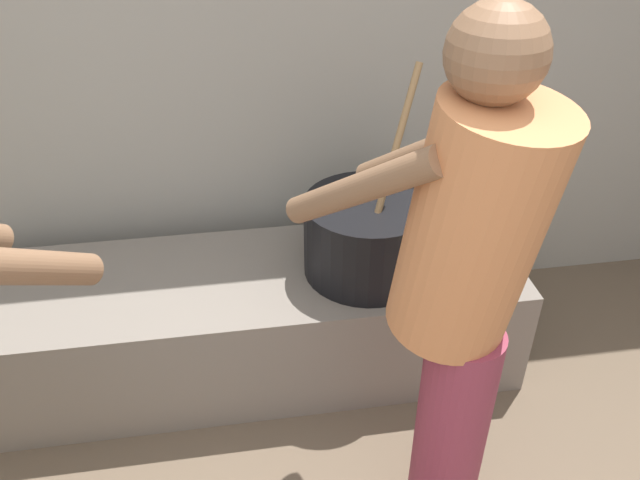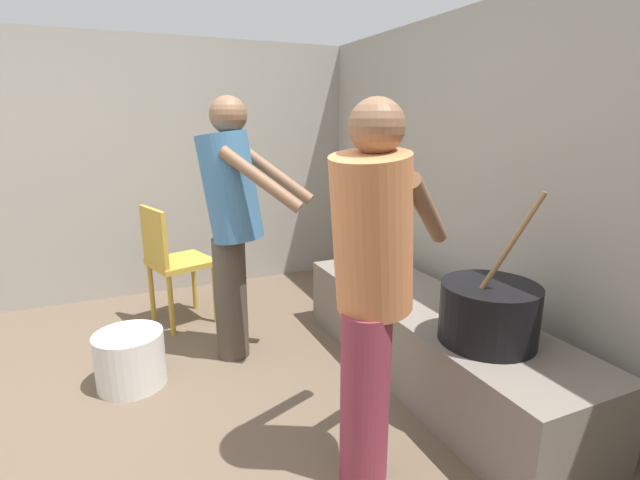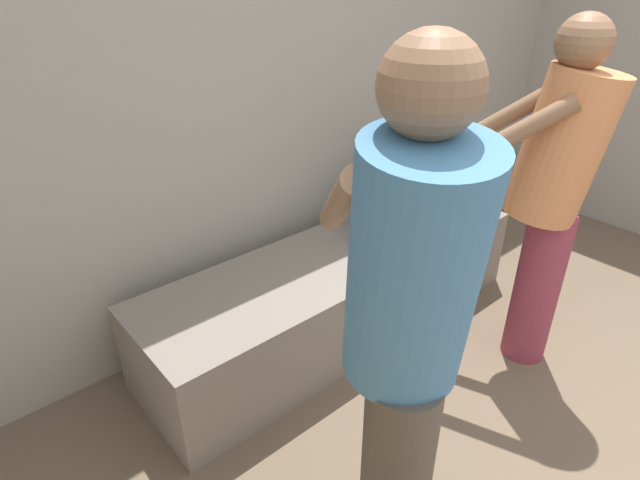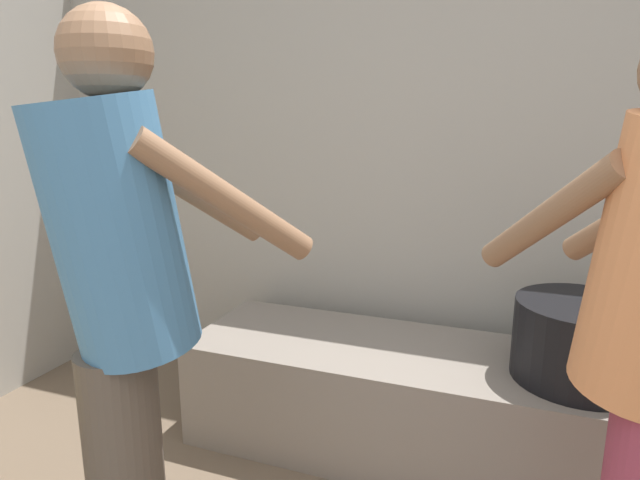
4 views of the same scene
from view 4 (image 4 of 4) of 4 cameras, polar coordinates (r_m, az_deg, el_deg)
name	(u,v)px [view 4 (image 4 of 4)]	position (r m, az deg, el deg)	size (l,w,h in m)	color
block_enclosure_rear	(495,183)	(2.53, 17.98, 5.70)	(4.81, 0.20, 2.11)	#9E998E
hearth_ledge	(443,406)	(2.30, 12.79, -16.72)	(2.05, 0.60, 0.44)	slate
cooking_pot_main	(581,341)	(2.12, 25.81, -9.55)	(0.45, 0.45, 0.74)	black
cook_in_blue_shirt	(124,295)	(1.44, -19.97, -5.48)	(0.64, 0.73, 1.60)	#4C4238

